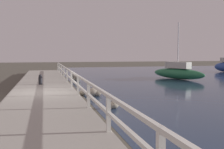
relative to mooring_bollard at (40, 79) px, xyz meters
name	(u,v)px	position (x,y,z in m)	size (l,w,h in m)	color
ground_plane	(44,99)	(0.19, -3.37, -0.66)	(120.00, 120.00, 0.00)	#4C473D
dock_walkway	(44,95)	(0.19, -3.37, -0.49)	(3.30, 36.00, 0.34)	#9E998E
railing	(74,78)	(1.73, -3.37, 0.32)	(0.10, 32.50, 0.94)	silver
boulder_upstream	(93,92)	(2.73, -3.23, -0.43)	(0.61, 0.55, 0.46)	gray
boulder_far_strip	(114,105)	(2.98, -6.56, -0.50)	(0.42, 0.38, 0.31)	gray
boulder_mid_strip	(97,93)	(2.94, -3.28, -0.47)	(0.49, 0.44, 0.37)	slate
boulder_water_edge	(74,76)	(2.87, 7.25, -0.47)	(0.51, 0.46, 0.39)	#666056
boulder_downstream	(83,92)	(2.26, -2.82, -0.50)	(0.42, 0.38, 0.32)	gray
boulder_near_dock	(77,78)	(2.84, 4.64, -0.41)	(0.65, 0.59, 0.49)	#666056
mooring_bollard	(40,79)	(0.00, 0.00, 0.00)	(0.23, 0.23, 0.63)	black
sailboat_green	(178,72)	(11.78, 4.26, -0.04)	(3.01, 5.62, 5.00)	#236B42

